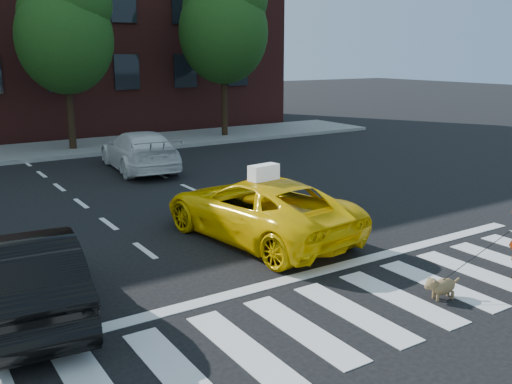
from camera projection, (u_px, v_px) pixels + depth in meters
ground at (353, 313)px, 8.74m from camera, size 120.00×120.00×0.00m
crosswalk at (353, 313)px, 8.74m from camera, size 13.00×2.40×0.01m
stop_line at (292, 279)px, 10.04m from camera, size 12.00×0.30×0.01m
sidewalk_far at (57, 149)px, 22.98m from camera, size 30.00×4.00×0.15m
building at (7, 8)px, 27.68m from camera, size 26.00×10.00×12.00m
tree_mid at (65, 26)px, 21.71m from camera, size 3.69×3.69×7.10m
tree_right at (224, 20)px, 25.31m from camera, size 4.00×4.00×7.70m
taxi at (258, 208)px, 12.11m from camera, size 2.79×4.99×1.32m
black_sedan at (25, 274)px, 8.51m from camera, size 1.78×4.12×1.32m
white_suv at (140, 151)px, 19.22m from camera, size 2.34×4.74×1.33m
dog at (441, 286)px, 9.19m from camera, size 0.65×0.37×0.37m
taxi_sign at (264, 172)px, 11.75m from camera, size 0.68×0.36×0.32m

